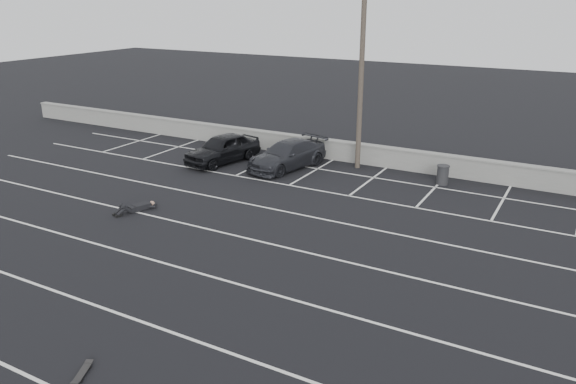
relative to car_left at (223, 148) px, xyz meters
The scene contains 9 objects.
ground 12.72m from the car_left, 57.10° to the right, with size 120.00×120.00×0.00m, color black.
seawall 7.67m from the car_left, 25.83° to the left, with size 50.00×0.45×1.06m.
stall_lines 9.28m from the car_left, 42.54° to the right, with size 36.00×20.05×0.01m.
car_left is the anchor object (origin of this frame).
car_right 3.54m from the car_left, 12.23° to the left, with size 1.91×4.69×1.36m, color #25262C.
utility_pole 8.13m from the car_left, 21.16° to the left, with size 1.27×0.25×9.52m.
trash_bin 11.21m from the car_left, 10.05° to the left, with size 0.65×0.65×0.90m.
person 7.40m from the car_left, 81.51° to the right, with size 1.56×2.50×0.47m, color black, non-canonical shape.
skateboard 17.65m from the car_left, 65.28° to the right, with size 0.47×0.73×0.09m.
Camera 1 is at (9.91, -12.53, 8.31)m, focal length 35.00 mm.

